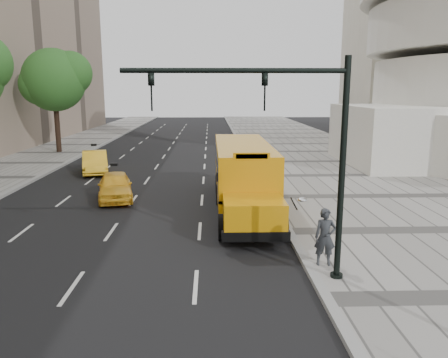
{
  "coord_description": "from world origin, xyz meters",
  "views": [
    {
      "loc": [
        2.95,
        -21.62,
        5.49
      ],
      "look_at": [
        3.5,
        -4.0,
        1.9
      ],
      "focal_mm": 35.0,
      "sensor_mm": 36.0,
      "label": 1
    }
  ],
  "objects_px": {
    "school_bus": "(243,170)",
    "traffic_signal": "(293,143)",
    "tree_c": "(55,79)",
    "taxi_near": "(115,186)",
    "taxi_far": "(95,162)",
    "pedestrian": "(325,237)"
  },
  "relations": [
    {
      "from": "school_bus",
      "to": "traffic_signal",
      "type": "height_order",
      "value": "traffic_signal"
    },
    {
      "from": "school_bus",
      "to": "tree_c",
      "type": "bearing_deg",
      "value": 128.82
    },
    {
      "from": "school_bus",
      "to": "taxi_near",
      "type": "height_order",
      "value": "school_bus"
    },
    {
      "from": "school_bus",
      "to": "traffic_signal",
      "type": "relative_size",
      "value": 1.81
    },
    {
      "from": "school_bus",
      "to": "traffic_signal",
      "type": "xyz_separation_m",
      "value": [
        0.69,
        -8.61,
        2.33
      ]
    },
    {
      "from": "taxi_far",
      "to": "traffic_signal",
      "type": "xyz_separation_m",
      "value": [
        10.04,
        -17.5,
        3.35
      ]
    },
    {
      "from": "pedestrian",
      "to": "traffic_signal",
      "type": "xyz_separation_m",
      "value": [
        -1.28,
        -0.93,
        3.04
      ]
    },
    {
      "from": "school_bus",
      "to": "pedestrian",
      "type": "distance_m",
      "value": 7.96
    },
    {
      "from": "taxi_far",
      "to": "taxi_near",
      "type": "bearing_deg",
      "value": -83.46
    },
    {
      "from": "tree_c",
      "to": "taxi_near",
      "type": "xyz_separation_m",
      "value": [
        8.46,
        -17.01,
        -5.71
      ]
    },
    {
      "from": "tree_c",
      "to": "traffic_signal",
      "type": "distance_m",
      "value": 31.37
    },
    {
      "from": "tree_c",
      "to": "school_bus",
      "type": "height_order",
      "value": "tree_c"
    },
    {
      "from": "taxi_far",
      "to": "traffic_signal",
      "type": "relative_size",
      "value": 0.7
    },
    {
      "from": "tree_c",
      "to": "taxi_far",
      "type": "xyz_separation_m",
      "value": [
        5.55,
        -9.63,
        -5.67
      ]
    },
    {
      "from": "school_bus",
      "to": "pedestrian",
      "type": "bearing_deg",
      "value": -75.61
    },
    {
      "from": "taxi_near",
      "to": "taxi_far",
      "type": "relative_size",
      "value": 0.92
    },
    {
      "from": "tree_c",
      "to": "traffic_signal",
      "type": "height_order",
      "value": "tree_c"
    },
    {
      "from": "tree_c",
      "to": "traffic_signal",
      "type": "relative_size",
      "value": 1.41
    },
    {
      "from": "school_bus",
      "to": "taxi_far",
      "type": "relative_size",
      "value": 2.57
    },
    {
      "from": "taxi_near",
      "to": "taxi_far",
      "type": "xyz_separation_m",
      "value": [
        -2.91,
        7.38,
        0.04
      ]
    },
    {
      "from": "tree_c",
      "to": "taxi_near",
      "type": "relative_size",
      "value": 2.2
    },
    {
      "from": "traffic_signal",
      "to": "pedestrian",
      "type": "bearing_deg",
      "value": 36.08
    }
  ]
}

